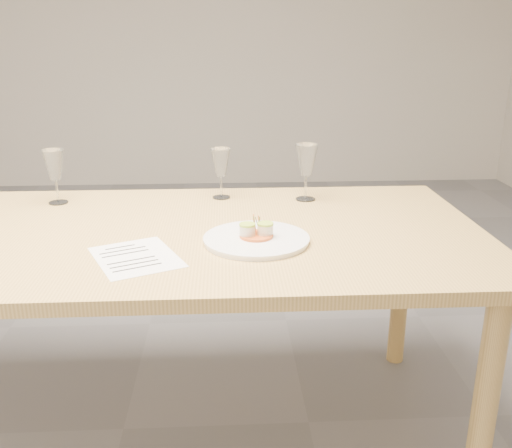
{
  "coord_description": "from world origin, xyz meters",
  "views": [
    {
      "loc": [
        0.38,
        -1.72,
        1.34
      ],
      "look_at": [
        0.47,
        -0.1,
        0.8
      ],
      "focal_mm": 40.0,
      "sensor_mm": 36.0,
      "label": 1
    }
  ],
  "objects": [
    {
      "name": "wine_glass_2",
      "position": [
        0.36,
        0.36,
        0.88
      ],
      "size": [
        0.08,
        0.08,
        0.19
      ],
      "color": "white",
      "rests_on": "dining_table"
    },
    {
      "name": "wine_glass_3",
      "position": [
        0.68,
        0.32,
        0.9
      ],
      "size": [
        0.08,
        0.08,
        0.21
      ],
      "color": "white",
      "rests_on": "dining_table"
    },
    {
      "name": "wine_glass_1",
      "position": [
        -0.24,
        0.33,
        0.89
      ],
      "size": [
        0.08,
        0.08,
        0.2
      ],
      "color": "white",
      "rests_on": "dining_table"
    },
    {
      "name": "ground",
      "position": [
        0.0,
        0.0,
        0.0
      ],
      "size": [
        7.0,
        7.0,
        0.0
      ],
      "primitive_type": "plane",
      "color": "slate",
      "rests_on": "ground"
    },
    {
      "name": "dining_table",
      "position": [
        0.0,
        0.0,
        0.68
      ],
      "size": [
        2.4,
        1.0,
        0.75
      ],
      "color": "tan",
      "rests_on": "ground"
    },
    {
      "name": "dinner_plate",
      "position": [
        0.47,
        -0.12,
        0.76
      ],
      "size": [
        0.32,
        0.32,
        0.08
      ],
      "rotation": [
        0.0,
        0.0,
        -0.14
      ],
      "color": "white",
      "rests_on": "dining_table"
    },
    {
      "name": "recipe_sheet",
      "position": [
        0.13,
        -0.23,
        0.75
      ],
      "size": [
        0.3,
        0.33,
        0.0
      ],
      "rotation": [
        0.0,
        0.0,
        0.43
      ],
      "color": "white",
      "rests_on": "dining_table"
    }
  ]
}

